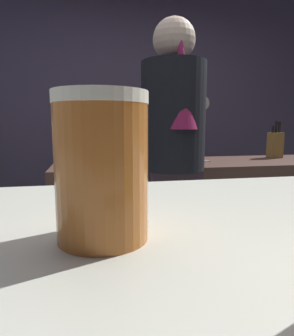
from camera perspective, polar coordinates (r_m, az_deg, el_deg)
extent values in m
cube|color=#4B4159|center=(3.51, -3.71, 11.46)|extent=(5.20, 0.10, 2.70)
cube|color=#4C332C|center=(2.25, 10.67, -10.19)|extent=(2.10, 0.60, 0.90)
cube|color=#313142|center=(3.28, -4.71, -2.73)|extent=(0.87, 0.36, 1.06)
cube|color=#352532|center=(1.73, 4.76, -15.46)|extent=(0.28, 0.20, 0.92)
cylinder|color=black|center=(1.59, 5.09, 9.84)|extent=(0.34, 0.34, 0.56)
sphere|color=#C5AC96|center=(1.64, 5.28, 23.58)|extent=(0.22, 0.22, 0.22)
cone|color=#8C1E4C|center=(1.51, 6.53, 16.15)|extent=(0.18, 0.18, 0.45)
cylinder|color=#C5AC96|center=(1.70, -2.34, 12.36)|extent=(0.10, 0.33, 0.08)
cylinder|color=#C5AC96|center=(1.80, 8.49, 12.04)|extent=(0.10, 0.33, 0.08)
cube|color=olive|center=(2.55, 23.62, 4.09)|extent=(0.10, 0.08, 0.20)
cylinder|color=black|center=(2.53, 23.26, 6.94)|extent=(0.02, 0.02, 0.05)
cylinder|color=black|center=(2.55, 23.81, 7.32)|extent=(0.02, 0.02, 0.09)
cylinder|color=black|center=(2.56, 24.33, 7.24)|extent=(0.02, 0.02, 0.08)
cylinder|color=silver|center=(2.05, -3.55, 1.76)|extent=(0.18, 0.18, 0.05)
cube|color=silver|center=(2.07, 9.36, 1.17)|extent=(0.24, 0.09, 0.01)
cylinder|color=#B6672B|center=(0.25, -8.73, -1.03)|extent=(0.08, 0.08, 0.12)
cylinder|color=white|center=(0.25, -9.06, 13.34)|extent=(0.08, 0.08, 0.01)
cylinder|color=red|center=(3.22, -2.75, 8.09)|extent=(0.06, 0.06, 0.17)
cylinder|color=red|center=(3.22, -2.77, 10.15)|extent=(0.03, 0.03, 0.06)
cylinder|color=white|center=(3.22, -2.77, 10.82)|extent=(0.03, 0.03, 0.01)
cylinder|color=#557E30|center=(3.28, -6.36, 7.93)|extent=(0.07, 0.07, 0.15)
cylinder|color=#557E30|center=(3.28, -6.39, 9.77)|extent=(0.03, 0.03, 0.06)
cylinder|color=black|center=(3.28, -6.40, 10.41)|extent=(0.04, 0.04, 0.01)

